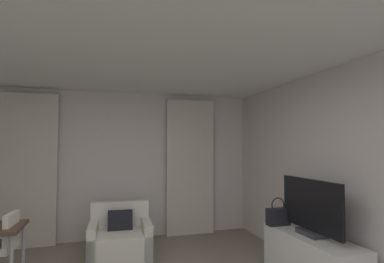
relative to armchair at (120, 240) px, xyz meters
The scene contains 9 objects.
wall_window 1.45m from the armchair, 93.21° to the left, with size 5.12×0.06×2.60m.
wall_right 3.36m from the armchair, 39.29° to the right, with size 0.06×6.12×2.60m.
ceiling 3.11m from the armchair, 91.60° to the right, with size 5.12×6.12×0.06m, color white.
curtain_left_panel 1.95m from the armchair, 148.53° to the left, with size 0.90×0.06×2.50m.
curtain_right_panel 1.87m from the armchair, 33.60° to the left, with size 0.90×0.06×2.50m.
armchair is the anchor object (origin of this frame).
tv_console 2.62m from the armchair, 35.70° to the right, with size 0.49×1.38×0.58m.
tv_flatscreen 2.69m from the armchair, 35.66° to the right, with size 0.20×1.05×0.66m.
handbag_primary 2.29m from the armchair, 26.57° to the right, with size 0.30×0.14×0.37m.
Camera 1 is at (-0.21, -2.66, 1.64)m, focal length 28.81 mm.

